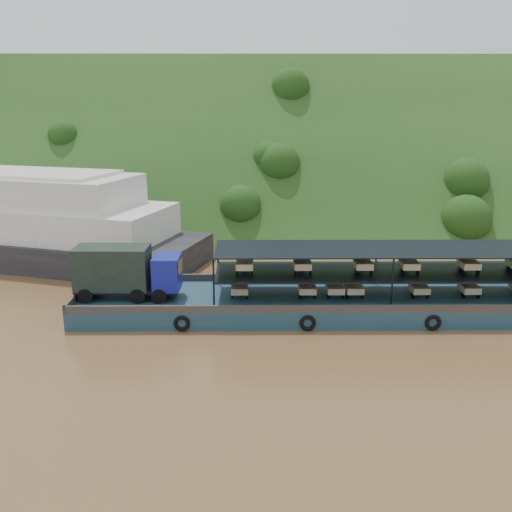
{
  "coord_description": "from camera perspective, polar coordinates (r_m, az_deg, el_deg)",
  "views": [
    {
      "loc": [
        -2.32,
        -37.35,
        14.16
      ],
      "look_at": [
        -2.0,
        3.0,
        3.2
      ],
      "focal_mm": 40.0,
      "sensor_mm": 36.0,
      "label": 1
    }
  ],
  "objects": [
    {
      "name": "ground",
      "position": [
        40.01,
        2.91,
        -5.55
      ],
      "size": [
        160.0,
        160.0,
        0.0
      ],
      "primitive_type": "plane",
      "color": "brown",
      "rests_on": "ground"
    },
    {
      "name": "hillside",
      "position": [
        74.74,
        1.33,
        4.27
      ],
      "size": [
        140.0,
        39.6,
        39.6
      ],
      "primitive_type": "cube",
      "rotation": [
        0.79,
        0.0,
        0.0
      ],
      "color": "#173413",
      "rests_on": "ground"
    },
    {
      "name": "cargo_barge",
      "position": [
        39.68,
        5.54,
        -3.96
      ],
      "size": [
        35.0,
        7.18,
        4.78
      ],
      "color": "#15384A",
      "rests_on": "ground"
    }
  ]
}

